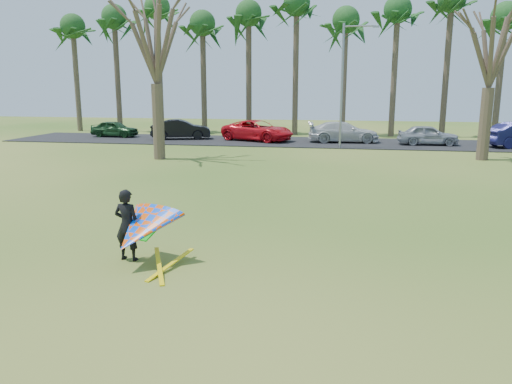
% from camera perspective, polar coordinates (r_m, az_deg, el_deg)
% --- Properties ---
extents(ground, '(100.00, 100.00, 0.00)m').
position_cam_1_polar(ground, '(12.69, -1.66, -6.72)').
color(ground, '#1E5312').
rests_on(ground, ground).
extents(parking_strip, '(46.00, 7.00, 0.06)m').
position_cam_1_polar(parking_strip, '(37.06, 6.53, 5.67)').
color(parking_strip, black).
rests_on(parking_strip, ground).
extents(palm_0, '(4.84, 4.84, 10.84)m').
position_cam_1_polar(palm_0, '(49.55, -20.20, 17.21)').
color(palm_0, '#4E3D2F').
rests_on(palm_0, ground).
extents(palm_1, '(4.84, 4.84, 11.54)m').
position_cam_1_polar(palm_1, '(47.78, -15.90, 18.52)').
color(palm_1, '#48372B').
rests_on(palm_1, ground).
extents(palm_2, '(4.84, 4.84, 12.24)m').
position_cam_1_polar(palm_2, '(46.29, -11.23, 19.81)').
color(palm_2, '#4E402F').
rests_on(palm_2, ground).
extents(palm_3, '(4.84, 4.84, 10.84)m').
position_cam_1_polar(palm_3, '(44.84, -6.14, 18.47)').
color(palm_3, '#46362A').
rests_on(palm_3, ground).
extents(palm_4, '(4.84, 4.84, 11.54)m').
position_cam_1_polar(palm_4, '(43.97, -0.85, 19.56)').
color(palm_4, '#483A2B').
rests_on(palm_4, ground).
extents(palm_5, '(4.84, 4.84, 12.24)m').
position_cam_1_polar(palm_5, '(43.47, 4.68, 20.51)').
color(palm_5, brown).
rests_on(palm_5, ground).
extents(palm_6, '(4.84, 4.84, 10.84)m').
position_cam_1_polar(palm_6, '(43.05, 10.24, 18.63)').
color(palm_6, brown).
rests_on(palm_6, ground).
extents(palm_7, '(4.84, 4.84, 11.54)m').
position_cam_1_polar(palm_7, '(43.27, 15.89, 19.25)').
color(palm_7, '#46392A').
rests_on(palm_7, ground).
extents(palm_8, '(4.84, 4.84, 12.24)m').
position_cam_1_polar(palm_8, '(43.87, 21.47, 19.68)').
color(palm_8, '#453829').
rests_on(palm_8, ground).
extents(palm_9, '(4.84, 4.84, 10.84)m').
position_cam_1_polar(palm_9, '(44.54, 26.62, 17.37)').
color(palm_9, '#4C3D2D').
rests_on(palm_9, ground).
extents(bare_tree_left, '(6.60, 6.60, 9.70)m').
position_cam_1_polar(bare_tree_left, '(28.89, -11.50, 17.43)').
color(bare_tree_left, brown).
rests_on(bare_tree_left, ground).
extents(bare_tree_right, '(6.27, 6.27, 9.21)m').
position_cam_1_polar(bare_tree_right, '(30.77, 25.47, 15.54)').
color(bare_tree_right, '#4A392C').
rests_on(bare_tree_right, ground).
extents(streetlight, '(2.28, 0.18, 8.00)m').
position_cam_1_polar(streetlight, '(33.75, 10.08, 12.50)').
color(streetlight, gray).
rests_on(streetlight, ground).
extents(car_0, '(3.88, 1.78, 1.29)m').
position_cam_1_polar(car_0, '(42.05, -15.86, 6.97)').
color(car_0, '#183C1C').
rests_on(car_0, parking_strip).
extents(car_1, '(4.80, 2.78, 1.50)m').
position_cam_1_polar(car_1, '(39.16, -8.58, 7.10)').
color(car_1, black).
rests_on(car_1, parking_strip).
extents(car_2, '(6.01, 4.42, 1.52)m').
position_cam_1_polar(car_2, '(37.58, 0.20, 7.05)').
color(car_2, red).
rests_on(car_2, parking_strip).
extents(car_3, '(5.29, 2.61, 1.48)m').
position_cam_1_polar(car_3, '(37.09, 9.96, 6.77)').
color(car_3, silver).
rests_on(car_3, parking_strip).
extents(car_4, '(4.13, 1.83, 1.38)m').
position_cam_1_polar(car_4, '(36.85, 19.06, 6.19)').
color(car_4, '#989DA4').
rests_on(car_4, parking_strip).
extents(kite_flyer, '(2.13, 2.39, 2.02)m').
position_cam_1_polar(kite_flyer, '(11.83, -13.20, -4.14)').
color(kite_flyer, black).
rests_on(kite_flyer, ground).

